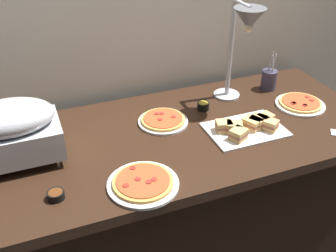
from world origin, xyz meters
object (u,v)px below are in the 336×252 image
pizza_plate_front (143,183)px  sauce_cup_far (56,195)px  sandwich_platter (247,127)px  utensil_holder (269,79)px  pizza_plate_raised_stand (163,120)px  heat_lamp (245,29)px  sauce_cup_near (203,106)px  chafing_dish (11,130)px  pizza_plate_center (300,104)px

pizza_plate_front → sauce_cup_far: (-0.32, 0.05, 0.00)m
sandwich_platter → utensil_holder: (0.34, 0.34, 0.03)m
sandwich_platter → sauce_cup_far: size_ratio=5.65×
pizza_plate_raised_stand → sauce_cup_far: (-0.56, -0.36, 0.00)m
utensil_holder → heat_lamp: bearing=-157.9°
pizza_plate_front → sauce_cup_near: sauce_cup_near is taller
sandwich_platter → sauce_cup_near: 0.28m
pizza_plate_raised_stand → sauce_cup_far: size_ratio=3.81×
chafing_dish → sandwich_platter: 1.04m
sauce_cup_near → sauce_cup_far: sauce_cup_near is taller
sauce_cup_near → pizza_plate_center: bearing=-17.2°
pizza_plate_front → pizza_plate_center: 1.01m
pizza_plate_center → sauce_cup_near: bearing=162.8°
pizza_plate_raised_stand → pizza_plate_front: bearing=-120.3°
heat_lamp → sauce_cup_near: heat_lamp is taller
pizza_plate_front → utensil_holder: 1.06m
heat_lamp → pizza_plate_front: (-0.66, -0.43, -0.39)m
pizza_plate_center → sandwich_platter: sandwich_platter is taller
pizza_plate_front → sandwich_platter: size_ratio=0.78×
utensil_holder → sauce_cup_near: bearing=-169.8°
pizza_plate_front → utensil_holder: (0.92, 0.53, 0.05)m
pizza_plate_front → sauce_cup_near: (0.47, 0.45, 0.01)m
chafing_dish → pizza_plate_front: size_ratio=1.36×
pizza_plate_raised_stand → utensil_holder: utensil_holder is taller
utensil_holder → pizza_plate_raised_stand: bearing=-169.4°
sauce_cup_near → sauce_cup_far: 0.89m
pizza_plate_front → pizza_plate_raised_stand: same height
pizza_plate_front → utensil_holder: size_ratio=1.30×
sauce_cup_near → utensil_holder: (0.44, 0.08, 0.04)m
heat_lamp → pizza_plate_raised_stand: (-0.42, -0.02, -0.39)m
chafing_dish → sauce_cup_far: bearing=-68.4°
pizza_plate_raised_stand → sandwich_platter: size_ratio=0.67×
pizza_plate_raised_stand → sandwich_platter: sandwich_platter is taller
heat_lamp → sauce_cup_far: (-0.98, -0.38, -0.39)m
chafing_dish → utensil_holder: (1.35, 0.19, -0.10)m
heat_lamp → pizza_plate_raised_stand: size_ratio=2.17×
pizza_plate_front → pizza_plate_raised_stand: bearing=59.7°
sauce_cup_far → pizza_plate_center: bearing=11.2°
pizza_plate_raised_stand → sauce_cup_far: same height
sauce_cup_near → pizza_plate_raised_stand: bearing=-168.7°
pizza_plate_front → chafing_dish: bearing=142.2°
pizza_plate_front → pizza_plate_center: bearing=17.5°
pizza_plate_center → utensil_holder: utensil_holder is taller
pizza_plate_front → heat_lamp: bearing=33.0°
chafing_dish → pizza_plate_front: 0.57m
chafing_dish → sauce_cup_far: chafing_dish is taller
sandwich_platter → pizza_plate_center: bearing=16.1°
chafing_dish → pizza_plate_raised_stand: (0.68, 0.07, -0.14)m
heat_lamp → pizza_plate_center: heat_lamp is taller
heat_lamp → sandwich_platter: 0.46m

